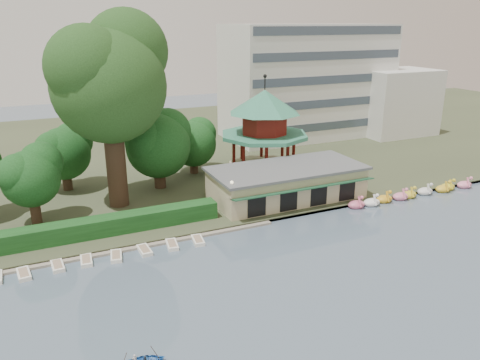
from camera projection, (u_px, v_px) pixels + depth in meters
ground_plane at (316, 319)px, 34.33m from camera, size 220.00×220.00×0.00m
shore at (147, 150)px, 79.13m from camera, size 220.00×70.00×0.40m
embankment at (225, 228)px, 49.21m from camera, size 220.00×0.60×0.30m
dock at (110, 250)px, 44.44m from camera, size 34.00×1.60×0.24m
boathouse at (287, 182)px, 56.43m from camera, size 18.60×9.39×3.90m
pavilion at (264, 124)px, 64.22m from camera, size 12.40×12.40×13.50m
office_building at (322, 85)px, 86.24m from camera, size 38.00×18.00×20.00m
hedge at (71, 231)px, 45.74m from camera, size 30.00×2.00×1.80m
lamp_post at (232, 193)px, 50.24m from camera, size 0.36×0.36×4.28m
big_tree at (109, 75)px, 50.31m from camera, size 13.63×12.70×21.93m
small_trees at (90, 154)px, 55.49m from camera, size 39.70×16.43×9.99m
swan_boats at (413, 194)px, 58.26m from camera, size 19.57×2.10×1.92m
moored_rowboats at (73, 264)px, 41.87m from camera, size 24.92×2.73×0.36m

